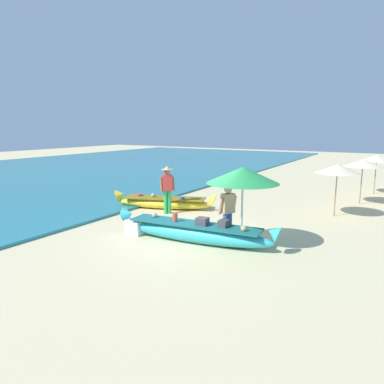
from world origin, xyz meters
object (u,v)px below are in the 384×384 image
object	(u,v)px
boat_yellow_midground	(165,202)
patio_umbrella_large	(243,175)
boat_cyan_foreground	(194,232)
person_vendor_hatted	(167,186)
cooler_box	(135,227)
person_tourist_customer	(228,211)

from	to	relation	value
boat_yellow_midground	patio_umbrella_large	xyz separation A→B (m)	(4.45, -2.64, 1.71)
boat_cyan_foreground	patio_umbrella_large	distance (m)	2.14
boat_yellow_midground	person_vendor_hatted	bearing A→B (deg)	-47.44
person_vendor_hatted	boat_yellow_midground	bearing A→B (deg)	132.56
patio_umbrella_large	boat_yellow_midground	bearing A→B (deg)	149.33
boat_yellow_midground	patio_umbrella_large	world-z (taller)	patio_umbrella_large
person_vendor_hatted	patio_umbrella_large	xyz separation A→B (m)	(3.87, -2.01, 0.92)
person_vendor_hatted	patio_umbrella_large	size ratio (longest dim) A/B	0.82
boat_cyan_foreground	person_vendor_hatted	distance (m)	3.55
boat_yellow_midground	cooler_box	xyz separation A→B (m)	(1.22, -3.26, -0.04)
patio_umbrella_large	boat_cyan_foreground	bearing A→B (deg)	-166.22
cooler_box	person_tourist_customer	bearing A→B (deg)	18.32
boat_cyan_foreground	boat_yellow_midground	xyz separation A→B (m)	(-3.15, 2.96, -0.04)
person_vendor_hatted	cooler_box	xyz separation A→B (m)	(0.65, -2.63, -0.83)
patio_umbrella_large	person_tourist_customer	bearing A→B (deg)	165.05
person_tourist_customer	cooler_box	distance (m)	2.93
person_vendor_hatted	patio_umbrella_large	distance (m)	4.46
person_vendor_hatted	boat_cyan_foreground	bearing A→B (deg)	-42.22
person_tourist_customer	cooler_box	xyz separation A→B (m)	(-2.74, -0.74, -0.71)
person_vendor_hatted	person_tourist_customer	world-z (taller)	person_vendor_hatted
person_tourist_customer	boat_cyan_foreground	bearing A→B (deg)	-151.35
person_vendor_hatted	person_tourist_customer	size ratio (longest dim) A/B	1.10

